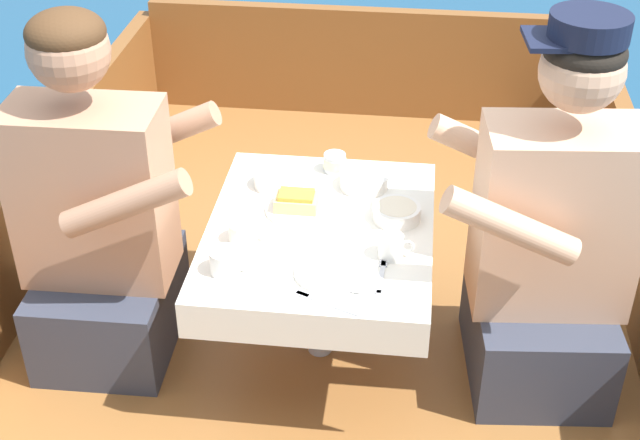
% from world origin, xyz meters
% --- Properties ---
extents(boat_deck, '(1.94, 3.30, 0.35)m').
position_xyz_m(boat_deck, '(0.00, 0.00, 0.18)').
color(boat_deck, brown).
rests_on(boat_deck, ground_plane).
extents(bow_coaming, '(1.82, 0.06, 0.47)m').
position_xyz_m(bow_coaming, '(0.00, 1.62, 0.58)').
color(bow_coaming, brown).
rests_on(bow_coaming, boat_deck).
extents(cockpit_table, '(0.60, 0.74, 0.43)m').
position_xyz_m(cockpit_table, '(0.00, 0.06, 0.73)').
color(cockpit_table, '#B2B2B7').
rests_on(cockpit_table, boat_deck).
extents(person_port, '(0.53, 0.45, 1.02)m').
position_xyz_m(person_port, '(-0.60, 0.03, 0.76)').
color(person_port, '#333847').
rests_on(person_port, boat_deck).
extents(person_starboard, '(0.55, 0.48, 1.05)m').
position_xyz_m(person_starboard, '(0.60, 0.05, 0.77)').
color(person_starboard, '#333847').
rests_on(person_starboard, boat_deck).
extents(plate_sandwich, '(0.17, 0.17, 0.01)m').
position_xyz_m(plate_sandwich, '(-0.07, 0.13, 0.79)').
color(plate_sandwich, white).
rests_on(plate_sandwich, cockpit_table).
extents(plate_bread, '(0.17, 0.17, 0.01)m').
position_xyz_m(plate_bread, '(0.05, -0.14, 0.79)').
color(plate_bread, white).
rests_on(plate_bread, cockpit_table).
extents(sandwich, '(0.11, 0.08, 0.05)m').
position_xyz_m(sandwich, '(-0.07, 0.13, 0.82)').
color(sandwich, tan).
rests_on(sandwich, plate_sandwich).
extents(bowl_port_near, '(0.14, 0.14, 0.04)m').
position_xyz_m(bowl_port_near, '(0.10, 0.28, 0.81)').
color(bowl_port_near, white).
rests_on(bowl_port_near, cockpit_table).
extents(bowl_starboard_near, '(0.13, 0.13, 0.04)m').
position_xyz_m(bowl_starboard_near, '(0.20, 0.12, 0.81)').
color(bowl_starboard_near, white).
rests_on(bowl_starboard_near, cockpit_table).
extents(bowl_center_far, '(0.11, 0.11, 0.04)m').
position_xyz_m(bowl_center_far, '(-0.16, 0.25, 0.81)').
color(bowl_center_far, white).
rests_on(bowl_center_far, cockpit_table).
extents(coffee_cup_port, '(0.09, 0.06, 0.06)m').
position_xyz_m(coffee_cup_port, '(0.19, -0.05, 0.82)').
color(coffee_cup_port, white).
rests_on(coffee_cup_port, cockpit_table).
extents(coffee_cup_starboard, '(0.10, 0.08, 0.05)m').
position_xyz_m(coffee_cup_starboard, '(-0.19, -0.02, 0.81)').
color(coffee_cup_starboard, white).
rests_on(coffee_cup_starboard, cockpit_table).
extents(coffee_cup_center, '(0.10, 0.07, 0.06)m').
position_xyz_m(coffee_cup_center, '(-0.21, -0.16, 0.82)').
color(coffee_cup_center, white).
rests_on(coffee_cup_center, cockpit_table).
extents(tin_can, '(0.07, 0.07, 0.05)m').
position_xyz_m(tin_can, '(0.01, 0.36, 0.81)').
color(tin_can, silver).
rests_on(tin_can, cockpit_table).
extents(utensil_spoon_center, '(0.17, 0.02, 0.01)m').
position_xyz_m(utensil_spoon_center, '(0.16, -0.20, 0.79)').
color(utensil_spoon_center, silver).
rests_on(utensil_spoon_center, cockpit_table).
extents(utensil_fork_port, '(0.17, 0.08, 0.00)m').
position_xyz_m(utensil_fork_port, '(0.04, -0.25, 0.79)').
color(utensil_fork_port, silver).
rests_on(utensil_fork_port, cockpit_table).
extents(utensil_fork_starboard, '(0.02, 0.17, 0.00)m').
position_xyz_m(utensil_fork_starboard, '(0.18, -0.13, 0.79)').
color(utensil_fork_starboard, silver).
rests_on(utensil_fork_starboard, cockpit_table).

